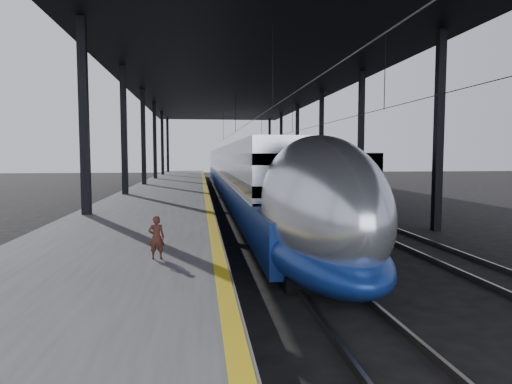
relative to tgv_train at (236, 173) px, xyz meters
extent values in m
plane|color=black|center=(-2.00, -25.02, -1.92)|extent=(160.00, 160.00, 0.00)
cube|color=#4C4C4F|center=(-5.50, -5.02, -1.42)|extent=(6.00, 80.00, 1.00)
cube|color=gold|center=(-2.70, -5.02, -0.92)|extent=(0.30, 80.00, 0.01)
cube|color=slate|center=(-0.72, -5.02, -1.84)|extent=(0.08, 80.00, 0.16)
cube|color=slate|center=(0.72, -5.02, -1.84)|extent=(0.08, 80.00, 0.16)
cube|color=slate|center=(4.28, -5.02, -1.84)|extent=(0.08, 80.00, 0.16)
cube|color=slate|center=(5.72, -5.02, -1.84)|extent=(0.08, 80.00, 0.16)
cube|color=black|center=(-7.80, -20.02, 2.58)|extent=(0.35, 0.35, 9.00)
cube|color=black|center=(7.60, -20.02, 2.58)|extent=(0.35, 0.35, 9.00)
cube|color=black|center=(-7.80, -10.02, 2.58)|extent=(0.35, 0.35, 9.00)
cube|color=black|center=(7.60, -10.02, 2.58)|extent=(0.35, 0.35, 9.00)
cube|color=black|center=(-7.80, -0.02, 2.58)|extent=(0.35, 0.35, 9.00)
cube|color=black|center=(7.60, -0.02, 2.58)|extent=(0.35, 0.35, 9.00)
cube|color=black|center=(-7.80, 9.98, 2.58)|extent=(0.35, 0.35, 9.00)
cube|color=black|center=(7.60, 9.98, 2.58)|extent=(0.35, 0.35, 9.00)
cube|color=black|center=(-7.80, 19.98, 2.58)|extent=(0.35, 0.35, 9.00)
cube|color=black|center=(7.60, 19.98, 2.58)|extent=(0.35, 0.35, 9.00)
cube|color=black|center=(-7.80, 29.98, 2.58)|extent=(0.35, 0.35, 9.00)
cube|color=black|center=(7.60, 29.98, 2.58)|extent=(0.35, 0.35, 9.00)
cube|color=black|center=(-0.10, -5.02, 7.33)|extent=(18.00, 75.00, 0.45)
cylinder|color=slate|center=(0.00, -5.02, 3.58)|extent=(0.03, 74.00, 0.03)
cylinder|color=slate|center=(5.00, -5.02, 3.58)|extent=(0.03, 74.00, 0.03)
cube|color=silver|center=(0.00, 4.02, 0.28)|extent=(2.78, 57.00, 3.83)
cube|color=navy|center=(0.00, 2.52, -0.92)|extent=(2.85, 62.00, 1.48)
cube|color=silver|center=(0.00, 4.02, -0.15)|extent=(2.87, 57.00, 0.10)
cube|color=black|center=(0.00, 4.02, 1.38)|extent=(2.81, 57.00, 0.40)
cube|color=black|center=(0.00, 4.02, 0.28)|extent=(2.81, 57.00, 0.40)
ellipsoid|color=silver|center=(0.00, -27.48, 0.13)|extent=(2.78, 8.40, 3.83)
ellipsoid|color=navy|center=(0.00, -27.48, -0.97)|extent=(2.85, 8.40, 1.63)
ellipsoid|color=black|center=(0.00, -30.08, 0.90)|extent=(1.44, 2.20, 0.86)
cube|color=black|center=(0.00, -27.48, -1.72)|extent=(2.11, 2.60, 0.40)
cube|color=black|center=(0.00, -5.48, -1.72)|extent=(2.11, 2.60, 0.40)
cube|color=navy|center=(5.00, -7.97, -0.10)|extent=(2.55, 18.00, 3.46)
cube|color=gray|center=(5.00, -16.37, -0.10)|extent=(2.59, 1.20, 3.50)
cube|color=black|center=(5.00, -16.99, 0.67)|extent=(1.55, 0.06, 0.77)
cube|color=#AB0D22|center=(5.00, -16.99, -0.51)|extent=(1.09, 0.06, 0.50)
cube|color=gray|center=(5.00, 11.03, -0.10)|extent=(2.55, 18.00, 3.46)
cube|color=gray|center=(5.00, 30.03, -0.10)|extent=(2.55, 18.00, 3.46)
cube|color=black|center=(5.00, -13.97, -1.74)|extent=(2.00, 2.40, 0.36)
cube|color=black|center=(5.00, 8.03, -1.74)|extent=(2.00, 2.40, 0.36)
imported|color=#451F17|center=(-4.16, -28.76, -0.41)|extent=(0.38, 0.25, 1.02)
camera|label=1|loc=(-3.14, -39.54, 1.50)|focal=32.00mm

